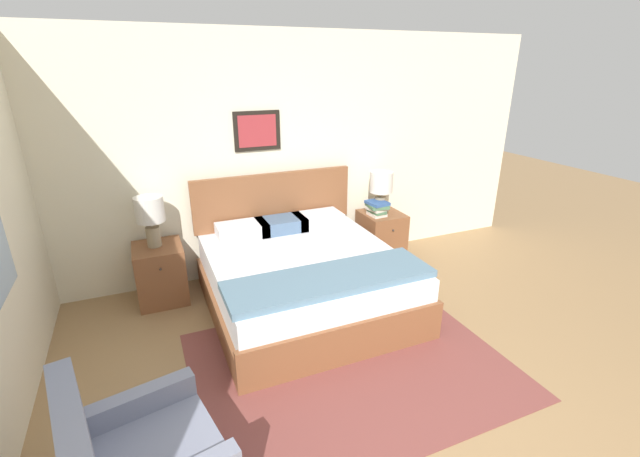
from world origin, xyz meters
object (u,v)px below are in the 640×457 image
object	(u,v)px
nightstand_near_window	(161,273)
table_lamp_by_door	(381,186)
bed	(304,277)
nightstand_by_door	(381,236)
table_lamp_near_window	(150,214)

from	to	relation	value
nightstand_near_window	table_lamp_by_door	size ratio (longest dim) A/B	1.16
bed	table_lamp_by_door	bearing A→B (deg)	29.41
nightstand_near_window	nightstand_by_door	size ratio (longest dim) A/B	1.00
nightstand_near_window	table_lamp_near_window	xyz separation A→B (m)	(-0.02, 0.02, 0.63)
bed	table_lamp_near_window	bearing A→B (deg)	151.24
nightstand_near_window	nightstand_by_door	world-z (taller)	same
nightstand_by_door	bed	bearing A→B (deg)	-151.79
table_lamp_near_window	nightstand_near_window	bearing A→B (deg)	-57.97
table_lamp_near_window	table_lamp_by_door	distance (m)	2.55
nightstand_by_door	table_lamp_by_door	xyz separation A→B (m)	(-0.02, 0.02, 0.63)
table_lamp_near_window	table_lamp_by_door	xyz separation A→B (m)	(2.55, 0.00, 0.00)
nightstand_by_door	table_lamp_near_window	distance (m)	2.64
nightstand_by_door	table_lamp_by_door	distance (m)	0.63
bed	table_lamp_near_window	size ratio (longest dim) A/B	3.81
table_lamp_near_window	table_lamp_by_door	size ratio (longest dim) A/B	1.00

